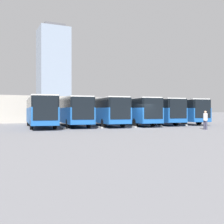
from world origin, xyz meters
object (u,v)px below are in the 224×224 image
Objects in this scene: pedestrian at (205,119)px; bus_4 at (72,111)px; bus_5 at (40,110)px; bus_1 at (153,111)px; bus_0 at (176,111)px; bus_2 at (131,111)px; bus_3 at (103,111)px.

bus_4 is at bearing -139.39° from pedestrian.
bus_5 reaches higher than pedestrian.
pedestrian is (-13.80, 10.35, -0.87)m from bus_5.
bus_1 is at bearing 172.02° from pedestrian.
bus_2 is at bearing 12.38° from bus_0.
bus_3 is at bearing 8.97° from bus_0.
bus_1 is at bearing -170.67° from bus_3.
bus_4 is (7.52, -0.78, 0.00)m from bus_2.
bus_5 is at bearing 7.13° from bus_3.
bus_3 reaches higher than pedestrian.
bus_3 is at bearing -172.87° from bus_5.
bus_4 and bus_5 have the same top height.
bus_4 reaches higher than pedestrian.
bus_5 is at bearing 8.23° from bus_0.
bus_2 is 1.00× the size of bus_3.
bus_1 is 11.28m from bus_4.
bus_1 is 1.00× the size of bus_3.
bus_0 reaches higher than pedestrian.
bus_0 and bus_2 have the same top height.
bus_4 is 14.99m from pedestrian.
bus_2 is at bearing -177.89° from bus_3.
bus_2 is at bearing -174.55° from bus_5.
bus_1 is 7.54m from bus_3.
bus_2 is at bearing 179.74° from bus_4.
bus_4 is at bearing -0.26° from bus_2.
bus_5 is 6.87× the size of pedestrian.
bus_4 is (3.76, -0.55, 0.00)m from bus_3.
bus_2 and bus_5 have the same top height.
bus_0 is 3.77m from bus_1.
bus_2 is 1.00× the size of bus_5.
bus_1 is 3.83m from bus_2.
bus_0 is 1.00× the size of bus_3.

